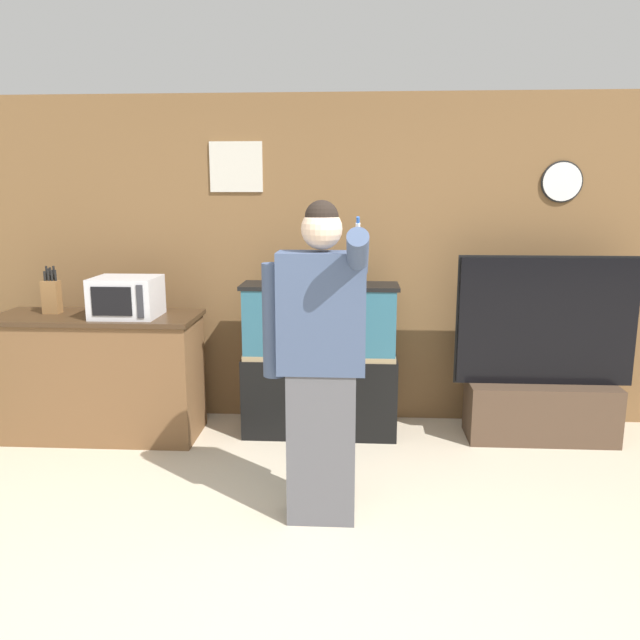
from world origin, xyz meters
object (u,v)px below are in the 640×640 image
aquarium_on_stand (320,361)px  person_standing (320,360)px  microwave (127,297)px  tv_on_stand (542,388)px  knife_block (52,296)px  counter_island (100,376)px

aquarium_on_stand → person_standing: (0.08, -1.29, 0.35)m
microwave → tv_on_stand: (3.09, 0.16, -0.69)m
knife_block → aquarium_on_stand: 2.09m
counter_island → knife_block: (-0.35, 0.05, 0.61)m
tv_on_stand → person_standing: person_standing is taller
counter_island → microwave: (0.26, -0.05, 0.62)m
aquarium_on_stand → microwave: bearing=-173.3°
counter_island → microwave: 0.68m
knife_block → microwave: bearing=-9.0°
person_standing → counter_island: bearing=146.3°
microwave → tv_on_stand: tv_on_stand is taller
counter_island → knife_block: size_ratio=4.29×
counter_island → knife_block: knife_block is taller
aquarium_on_stand → person_standing: person_standing is taller
counter_island → tv_on_stand: 3.36m
aquarium_on_stand → tv_on_stand: size_ratio=0.84×
knife_block → person_standing: person_standing is taller
microwave → knife_block: (-0.62, 0.10, -0.01)m
aquarium_on_stand → tv_on_stand: bearing=-0.1°
person_standing → knife_block: bearing=149.9°
counter_island → microwave: bearing=-10.0°
microwave → person_standing: (1.49, -1.12, -0.15)m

